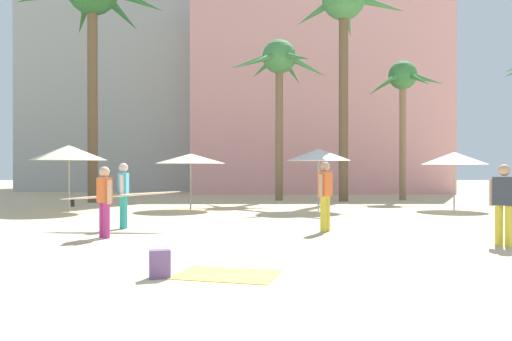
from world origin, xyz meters
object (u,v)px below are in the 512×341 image
Objects in this scene: palm_tree_right at (403,86)px; person_near_left at (325,193)px; cafe_umbrella_1 at (319,155)px; cafe_umbrella_3 at (69,153)px; backpack at (160,265)px; palm_tree_center at (344,14)px; cafe_umbrella_0 at (191,159)px; cafe_umbrella_2 at (454,158)px; beach_towel at (227,275)px; palm_tree_left at (92,2)px; person_far_left at (104,199)px; person_mid_right at (504,201)px; palm_tree_far_left at (279,68)px; person_mid_left at (122,194)px.

person_near_left is at bearing -113.78° from palm_tree_right.
cafe_umbrella_1 is at bearing -127.80° from palm_tree_right.
palm_tree_right is 2.55× the size of cafe_umbrella_3.
cafe_umbrella_1 is 1.37× the size of person_near_left.
palm_tree_right is at bearing -41.06° from backpack.
cafe_umbrella_0 is at bearing -144.32° from palm_tree_center.
beach_towel is at bearing -123.85° from cafe_umbrella_2.
palm_tree_center reaches higher than beach_towel.
palm_tree_left reaches higher than beach_towel.
person_far_left is at bearing -128.09° from cafe_umbrella_1.
palm_tree_right reaches higher than person_mid_right.
palm_tree_left is at bearing 98.12° from cafe_umbrella_3.
palm_tree_far_left is 1.14× the size of palm_tree_right.
person_mid_left is at bearing -151.10° from cafe_umbrella_2.
palm_tree_far_left reaches higher than cafe_umbrella_2.
person_mid_left is at bearing -111.69° from palm_tree_far_left.
backpack is (-2.68, -18.08, -6.31)m from palm_tree_far_left.
palm_tree_left is at bearing 113.09° from beach_towel.
palm_tree_right is at bearing -143.23° from person_mid_right.
cafe_umbrella_2 is at bearing 26.68° from person_mid_left.
cafe_umbrella_2 is 14.69m from beach_towel.
beach_towel is at bearing -93.36° from person_far_left.
cafe_umbrella_3 is (-7.98, -6.68, -4.35)m from palm_tree_far_left.
backpack is at bearing -104.20° from person_far_left.
backpack is (-5.75, -17.39, -8.75)m from palm_tree_center.
cafe_umbrella_3 is at bearing 119.31° from beach_towel.
palm_tree_far_left is at bearing 31.80° from person_far_left.
person_mid_left is (-2.07, 6.14, 0.73)m from backpack.
cafe_umbrella_1 reaches higher than cafe_umbrella_0.
palm_tree_center is 6.35× the size of person_mid_right.
palm_tree_center is 6.52× the size of person_far_left.
palm_tree_far_left is at bearing 8.76° from palm_tree_left.
palm_tree_left is 4.60× the size of cafe_umbrella_1.
palm_tree_right is (3.15, 1.08, -3.26)m from palm_tree_center.
palm_tree_right is 20.70m from beach_towel.
palm_tree_right is at bearing 91.79° from cafe_umbrella_2.
beach_towel is at bearing -103.74° from cafe_umbrella_1.
palm_tree_right is 8.97m from cafe_umbrella_1.
palm_tree_center reaches higher than cafe_umbrella_2.
palm_tree_left is 15.43m from person_far_left.
person_near_left is at bearing -102.12° from palm_tree_center.
person_mid_left is (-5.92, -5.82, -1.17)m from cafe_umbrella_1.
backpack is at bearing -70.08° from palm_tree_left.
cafe_umbrella_0 is (5.05, -4.20, -7.34)m from palm_tree_left.
cafe_umbrella_1 is 1.60× the size of beach_towel.
person_mid_left is at bearing 117.18° from beach_towel.
cafe_umbrella_0 is at bearing 14.79° from cafe_umbrella_3.
cafe_umbrella_2 is 0.91× the size of cafe_umbrella_3.
cafe_umbrella_2 is 0.78× the size of person_mid_left.
palm_tree_center is 14.29m from cafe_umbrella_3.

